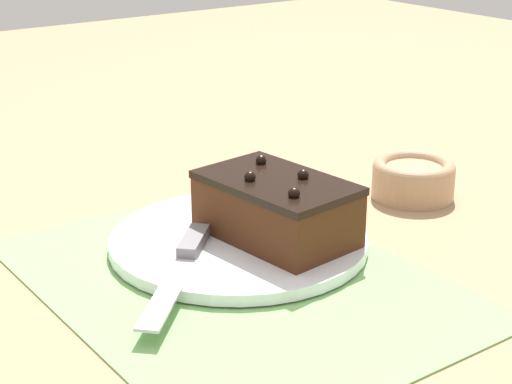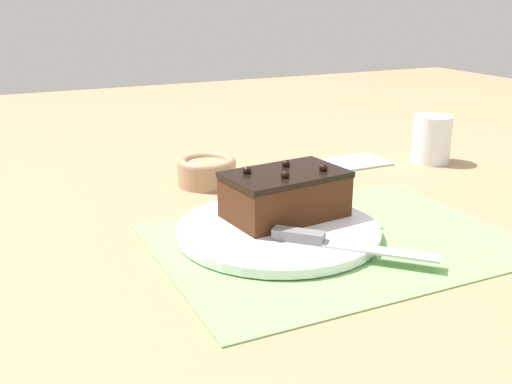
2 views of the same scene
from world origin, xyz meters
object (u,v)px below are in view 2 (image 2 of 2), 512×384
(drinking_glass, at_px, (432,139))
(small_bowl, at_px, (207,170))
(cake_plate, at_px, (278,230))
(chocolate_cake, at_px, (285,194))
(serving_knife, at_px, (325,241))

(drinking_glass, relative_size, small_bowl, 0.91)
(cake_plate, relative_size, chocolate_cake, 1.58)
(cake_plate, bearing_deg, chocolate_cake, -130.27)
(cake_plate, relative_size, drinking_glass, 2.99)
(chocolate_cake, bearing_deg, cake_plate, 49.73)
(cake_plate, distance_m, drinking_glass, 0.49)
(cake_plate, xyz_separation_m, drinking_glass, (-0.44, -0.21, 0.04))
(chocolate_cake, height_order, small_bowl, chocolate_cake)
(serving_knife, relative_size, small_bowl, 1.61)
(chocolate_cake, bearing_deg, serving_knife, 89.08)
(chocolate_cake, height_order, serving_knife, chocolate_cake)
(drinking_glass, distance_m, small_bowl, 0.45)
(chocolate_cake, relative_size, serving_knife, 1.07)
(cake_plate, distance_m, small_bowl, 0.26)
(drinking_glass, xyz_separation_m, small_bowl, (0.45, -0.05, -0.02))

